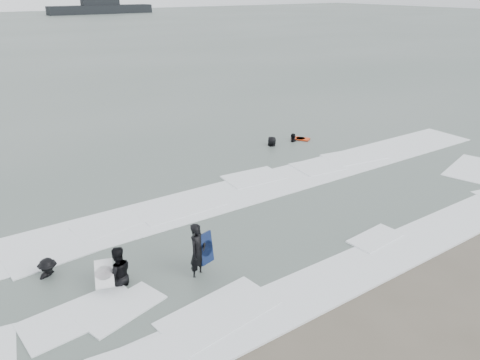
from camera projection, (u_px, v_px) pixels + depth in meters
ground at (332, 266)px, 14.23m from camera, size 320.00×320.00×0.00m
surfer_centre at (199, 276)px, 13.72m from camera, size 0.76×0.66×1.74m
surfer_wading at (119, 284)px, 13.35m from camera, size 0.92×0.76×1.75m
surfer_breaker at (49, 278)px, 13.66m from camera, size 1.10×0.95×1.48m
surfer_right_near at (293, 142)px, 25.43m from camera, size 1.03×0.85×1.64m
surfer_right_far at (272, 147)px, 24.68m from camera, size 0.99×0.93×1.70m
surf_foam at (260, 218)px, 17.04m from camera, size 30.03×9.06×0.09m
bodyboards at (228, 200)px, 17.40m from camera, size 14.32×8.88×1.25m
vessel_horizon at (101, 9)px, 135.63m from camera, size 29.63×5.29×4.02m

